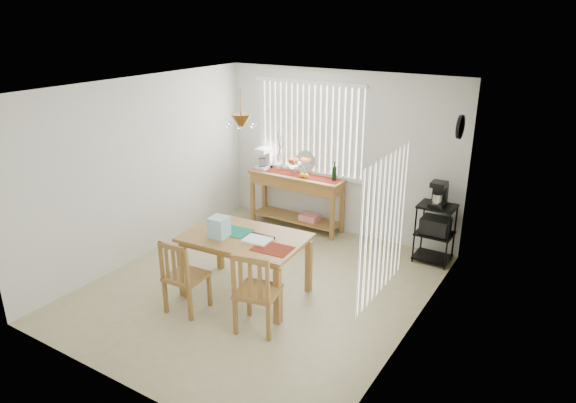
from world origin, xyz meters
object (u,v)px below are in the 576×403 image
Objects in this scene: dining_table at (245,243)px; wire_cart at (435,228)px; sideboard at (297,188)px; chair_left at (184,277)px; chair_right at (256,292)px; cart_items at (439,194)px.

wire_cart is at bearing 50.84° from dining_table.
sideboard is 2.95m from chair_left.
chair_right is (1.15, -2.81, -0.20)m from sideboard.
wire_cart is (2.32, -0.05, -0.17)m from sideboard.
chair_left is at bearing -172.66° from chair_right.
dining_table is at bearing -129.16° from wire_cart.
cart_items is (2.32, -0.04, 0.34)m from sideboard.
sideboard is 2.28m from dining_table.
sideboard is at bearing 112.31° from chair_right.
cart_items reaches higher than sideboard.
sideboard is 2.33m from wire_cart.
cart_items reaches higher than wire_cart.
chair_right reaches higher than sideboard.
cart_items reaches higher than chair_left.
sideboard is at bearing 178.98° from cart_items.
wire_cart is at bearing 67.00° from chair_right.
dining_table is (0.56, -2.21, 0.02)m from sideboard.
cart_items is at bearing -1.02° from sideboard.
cart_items is (-0.00, 0.01, 0.51)m from wire_cart.
wire_cart is 3.59m from chair_left.
chair_right is at bearing -112.94° from cart_items.
chair_right is (0.59, -0.60, -0.22)m from dining_table.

